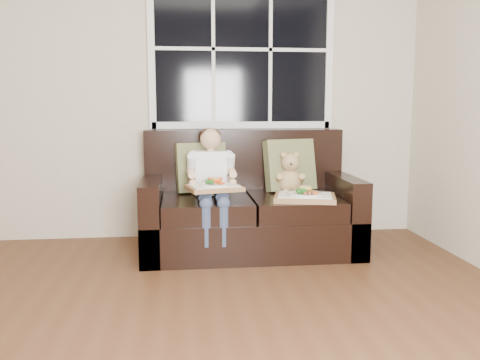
{
  "coord_description": "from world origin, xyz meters",
  "views": [
    {
      "loc": [
        0.13,
        -2.02,
        1.16
      ],
      "look_at": [
        0.57,
        1.85,
        0.59
      ],
      "focal_mm": 38.0,
      "sensor_mm": 36.0,
      "label": 1
    }
  ],
  "objects": [
    {
      "name": "child",
      "position": [
        0.35,
        1.9,
        0.64
      ],
      "size": [
        0.37,
        0.59,
        0.83
      ],
      "color": "white",
      "rests_on": "loveseat"
    },
    {
      "name": "pillow_right",
      "position": [
        1.03,
        2.17,
        0.66
      ],
      "size": [
        0.47,
        0.3,
        0.44
      ],
      "rotation": [
        -0.21,
        0.0,
        0.26
      ],
      "color": "#696C43",
      "rests_on": "loveseat"
    },
    {
      "name": "loveseat",
      "position": [
        0.66,
        2.02,
        0.31
      ],
      "size": [
        1.7,
        0.92,
        0.96
      ],
      "color": "black",
      "rests_on": "ground"
    },
    {
      "name": "tray_right",
      "position": [
        1.05,
        1.7,
        0.48
      ],
      "size": [
        0.53,
        0.45,
        0.1
      ],
      "rotation": [
        0.0,
        0.0,
        -0.24
      ],
      "color": "#8C5E3F",
      "rests_on": "loveseat"
    },
    {
      "name": "tray_left",
      "position": [
        0.36,
        1.68,
        0.57
      ],
      "size": [
        0.44,
        0.37,
        0.09
      ],
      "rotation": [
        0.0,
        0.0,
        0.23
      ],
      "color": "#8C5E3F",
      "rests_on": "child"
    },
    {
      "name": "teddy_bear",
      "position": [
        1.01,
        2.06,
        0.59
      ],
      "size": [
        0.22,
        0.27,
        0.35
      ],
      "rotation": [
        0.0,
        0.0,
        -0.1
      ],
      "color": "tan",
      "rests_on": "loveseat"
    },
    {
      "name": "pillow_left",
      "position": [
        0.29,
        2.17,
        0.65
      ],
      "size": [
        0.43,
        0.25,
        0.42
      ],
      "rotation": [
        -0.21,
        0.0,
        0.17
      ],
      "color": "#696C43",
      "rests_on": "loveseat"
    },
    {
      "name": "window_back",
      "position": [
        0.66,
        2.48,
        1.65
      ],
      "size": [
        1.62,
        0.04,
        1.37
      ],
      "color": "black",
      "rests_on": "room_walls"
    }
  ]
}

